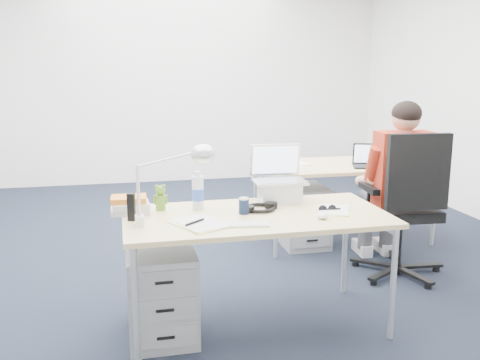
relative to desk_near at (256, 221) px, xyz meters
name	(u,v)px	position (x,y,z in m)	size (l,w,h in m)	color
floor	(218,267)	(-0.05, 1.05, -0.68)	(7.00, 7.00, 0.00)	black
room	(216,53)	(-0.05, 1.05, 1.03)	(6.02, 7.02, 2.80)	white
desk_near	(256,221)	(0.00, 0.00, 0.00)	(1.60, 0.80, 0.73)	#DDC17F
desk_far	(343,169)	(1.22, 1.50, 0.00)	(1.60, 0.80, 0.73)	#DDC17F
office_chair	(401,235)	(1.31, 0.56, -0.36)	(0.78, 0.78, 1.15)	black
seated_person	(393,186)	(1.32, 0.74, 0.00)	(0.43, 0.75, 1.35)	#A22B17
drawer_pedestal_near	(161,293)	(-0.59, -0.01, -0.41)	(0.40, 0.50, 0.55)	#9FA2A4
drawer_pedestal_far	(303,215)	(0.82, 1.44, -0.41)	(0.40, 0.50, 0.55)	#9FA2A4
silver_laptop	(280,174)	(0.23, 0.28, 0.23)	(0.35, 0.27, 0.37)	silver
wireless_keyboard	(247,224)	(-0.11, -0.22, 0.05)	(0.24, 0.10, 0.01)	white
computer_mouse	(322,216)	(0.36, -0.18, 0.06)	(0.06, 0.10, 0.03)	white
headphones	(260,207)	(0.04, 0.08, 0.07)	(0.25, 0.20, 0.04)	black
can_koozie	(244,206)	(-0.07, 0.02, 0.10)	(0.06, 0.06, 0.10)	#152141
water_bottle	(198,190)	(-0.33, 0.19, 0.17)	(0.08, 0.08, 0.24)	silver
bear_figurine	(160,197)	(-0.56, 0.23, 0.13)	(0.09, 0.07, 0.17)	#3A721E
book_stack	(130,205)	(-0.75, 0.20, 0.10)	(0.23, 0.17, 0.10)	silver
cordless_phone	(131,207)	(-0.74, 0.02, 0.13)	(0.04, 0.03, 0.16)	black
papers_left	(199,224)	(-0.38, -0.15, 0.05)	(0.23, 0.32, 0.01)	#F8FF93
papers_right	(334,210)	(0.49, -0.04, 0.05)	(0.18, 0.26, 0.01)	#F8FF93
sunglasses	(327,209)	(0.45, -0.03, 0.06)	(0.11, 0.05, 0.03)	black
desk_lamp	(164,184)	(-0.56, -0.09, 0.28)	(0.42, 0.15, 0.47)	silver
dark_laptop	(371,155)	(1.38, 1.28, 0.15)	(0.30, 0.29, 0.22)	black
far_cup	(377,157)	(1.58, 1.54, 0.09)	(0.07, 0.07, 0.09)	white
far_papers	(290,163)	(0.75, 1.62, 0.05)	(0.24, 0.34, 0.01)	white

